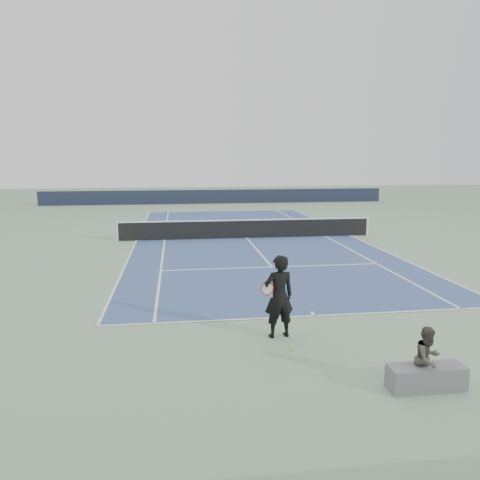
{
  "coord_description": "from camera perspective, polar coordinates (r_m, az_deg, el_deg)",
  "views": [
    {
      "loc": [
        -3.49,
        -23.12,
        4.11
      ],
      "look_at": [
        -1.23,
        -6.55,
        1.1
      ],
      "focal_mm": 35.0,
      "sensor_mm": 36.0,
      "label": 1
    }
  ],
  "objects": [
    {
      "name": "tennis_player",
      "position": [
        10.74,
        4.76,
        -6.86
      ],
      "size": [
        0.85,
        0.64,
        1.93
      ],
      "color": "black",
      "rests_on": "ground"
    },
    {
      "name": "court_surface",
      "position": [
        23.74,
        0.81,
        0.24
      ],
      "size": [
        10.97,
        23.77,
        0.01
      ],
      "primitive_type": "cube",
      "color": "#374F82",
      "rests_on": "ground"
    },
    {
      "name": "tennis_ball",
      "position": [
        10.35,
        6.35,
        -13.04
      ],
      "size": [
        0.07,
        0.07,
        0.07
      ],
      "primitive_type": "sphere",
      "color": "#B1D82C",
      "rests_on": "ground"
    },
    {
      "name": "ground",
      "position": [
        23.74,
        0.81,
        0.23
      ],
      "size": [
        80.0,
        80.0,
        0.0
      ],
      "primitive_type": "plane",
      "color": "gray"
    },
    {
      "name": "spectator_bench",
      "position": [
        9.21,
        21.83,
        -14.24
      ],
      "size": [
        1.43,
        0.94,
        1.17
      ],
      "color": "slate",
      "rests_on": "ground"
    },
    {
      "name": "windscreen_far",
      "position": [
        41.31,
        -2.9,
        5.31
      ],
      "size": [
        30.0,
        0.25,
        1.2
      ],
      "primitive_type": "cube",
      "color": "black",
      "rests_on": "ground"
    },
    {
      "name": "tennis_net",
      "position": [
        23.66,
        0.81,
        1.43
      ],
      "size": [
        12.9,
        0.1,
        1.07
      ],
      "color": "silver",
      "rests_on": "ground"
    }
  ]
}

